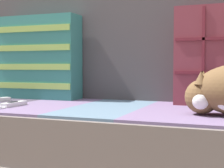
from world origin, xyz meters
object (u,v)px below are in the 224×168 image
at_px(throw_pillow_quilted, 220,56).
at_px(throw_pillow_striped, 40,58).
at_px(game_remote_far, 13,104).
at_px(couch, 112,148).

relative_size(throw_pillow_quilted, throw_pillow_striped, 1.00).
xyz_separation_m(throw_pillow_quilted, throw_pillow_striped, (-0.92, -0.00, 0.00)).
bearing_deg(throw_pillow_striped, throw_pillow_quilted, 0.03).
bearing_deg(game_remote_far, couch, 24.27).
height_order(couch, game_remote_far, game_remote_far).
bearing_deg(throw_pillow_striped, couch, -20.44).
distance_m(throw_pillow_striped, game_remote_far, 0.42).
distance_m(couch, throw_pillow_striped, 0.66).
height_order(couch, throw_pillow_striped, throw_pillow_striped).
height_order(throw_pillow_quilted, game_remote_far, throw_pillow_quilted).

